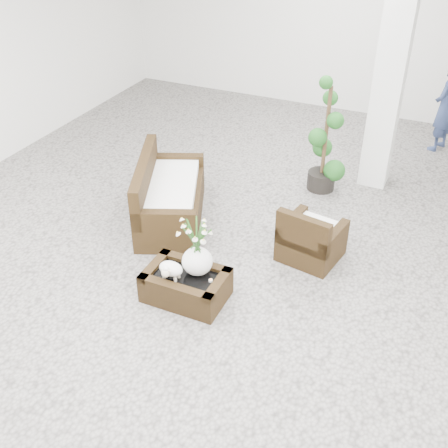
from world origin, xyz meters
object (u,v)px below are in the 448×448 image
at_px(coffee_table, 186,286).
at_px(topiary, 326,136).
at_px(armchair, 312,232).
at_px(loveseat, 171,191).

xyz_separation_m(coffee_table, topiary, (0.68, 3.04, 0.69)).
bearing_deg(coffee_table, topiary, 77.33).
bearing_deg(coffee_table, armchair, 51.48).
bearing_deg(loveseat, coffee_table, -168.55).
relative_size(coffee_table, topiary, 0.53).
distance_m(coffee_table, loveseat, 1.68).
height_order(coffee_table, loveseat, loveseat).
bearing_deg(loveseat, topiary, -67.17).
bearing_deg(loveseat, armchair, -114.44).
bearing_deg(armchair, loveseat, 8.51).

